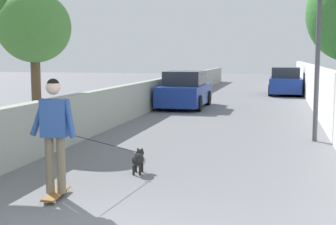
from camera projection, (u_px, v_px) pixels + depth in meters
The scene contains 10 objects.
ground_plane at pixel (232, 112), 18.36m from camera, with size 80.00×80.00×0.00m, color slate.
wall_left at pixel (137, 99), 17.11m from camera, with size 48.00×0.30×1.20m, color #999E93.
fence_right at pixel (324, 95), 15.58m from camera, with size 48.00×0.30×1.75m, color white.
tree_left_mid at pixel (34, 28), 12.84m from camera, with size 2.00×2.00×3.92m.
lamp_post at pixel (319, 21), 11.67m from camera, with size 0.36×0.36×4.46m.
skateboard at pixel (56, 194), 7.19m from camera, with size 0.82×0.30×0.08m.
person_skateboarder at pixel (54, 126), 7.07m from camera, with size 0.26×0.72×1.75m.
dog at pixel (138, 159), 8.70m from camera, with size 2.06×0.91×1.06m.
car_near at pixel (185, 91), 19.84m from camera, with size 3.99×1.80×1.54m.
car_far at pixel (285, 82), 26.52m from camera, with size 3.90×1.80×1.54m.
Camera 1 is at (-4.32, -1.79, 2.16)m, focal length 50.34 mm.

